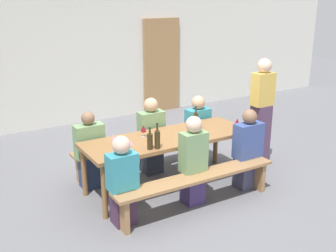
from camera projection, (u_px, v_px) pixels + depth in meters
The scene contains 21 objects.
ground_plane at pixel (168, 186), 5.81m from camera, with size 24.00×24.00×0.00m, color slate.
back_wall at pixel (75, 46), 8.30m from camera, with size 14.00×0.20×3.20m, color silver.
wooden_door at pixel (162, 66), 9.30m from camera, with size 0.90×0.06×2.10m, color #9E7247.
tasting_table at pixel (168, 141), 5.60m from camera, with size 2.35×0.82×0.75m.
bench_near at pixel (197, 182), 5.12m from camera, with size 2.25×0.30×0.45m.
bench_far at pixel (144, 147), 6.28m from camera, with size 2.25×0.30×0.45m.
wine_bottle_0 at pixel (196, 119), 5.97m from camera, with size 0.07×0.07×0.31m.
wine_bottle_1 at pixel (150, 141), 5.10m from camera, with size 0.07×0.07×0.29m.
wine_bottle_2 at pixel (157, 139), 5.11m from camera, with size 0.07×0.07×0.33m.
wine_glass_0 at pixel (131, 143), 5.01m from camera, with size 0.07×0.07×0.16m.
wine_glass_1 at pixel (199, 122), 5.85m from camera, with size 0.07×0.07×0.16m.
wine_glass_2 at pixel (237, 122), 5.88m from camera, with size 0.07×0.07×0.15m.
wine_glass_3 at pixel (113, 137), 5.22m from camera, with size 0.06×0.06×0.16m.
wine_glass_4 at pixel (143, 129), 5.54m from camera, with size 0.08×0.08×0.17m.
seated_guest_near_0 at pixel (123, 182), 4.73m from camera, with size 0.34×0.24×1.09m.
seated_guest_near_1 at pixel (193, 162), 5.20m from camera, with size 0.33×0.24×1.17m.
seated_guest_near_2 at pixel (248, 151), 5.66m from camera, with size 0.40×0.24×1.13m.
seated_guest_far_0 at pixel (90, 152), 5.66m from camera, with size 0.40×0.24×1.10m.
seated_guest_far_1 at pixel (151, 138), 6.12m from camera, with size 0.38×0.24×1.17m.
seated_guest_far_2 at pixel (198, 131), 6.55m from camera, with size 0.39×0.24×1.09m.
standing_host at pixel (261, 113), 6.35m from camera, with size 0.33×0.24×1.69m.
Camera 1 is at (-2.71, -4.52, 2.60)m, focal length 43.83 mm.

